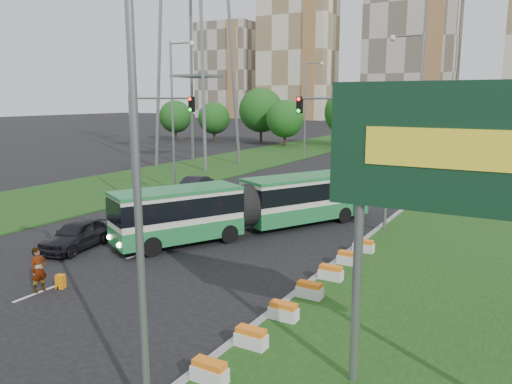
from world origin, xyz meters
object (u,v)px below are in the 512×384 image
Objects in this scene: traffic_mast_median at (361,138)px; articulated_bus at (248,204)px; pedestrian at (39,270)px; shopping_trolley at (60,282)px; car_left_near at (78,234)px; traffic_mast_left at (148,131)px; billboard at (459,164)px; car_left_far at (194,186)px.

traffic_mast_median reaches higher than articulated_bus.
pedestrian is 1.00m from shopping_trolley.
car_left_near is at bearing 42.10° from pedestrian.
shopping_trolley is at bearing -61.36° from traffic_mast_left.
traffic_mast_left is (-22.63, 15.00, -0.81)m from billboard.
billboard is at bearing -64.97° from traffic_mast_median.
shopping_trolley is at bearing 176.99° from billboard.
articulated_bus is at bearing -4.62° from pedestrian.
shopping_trolley is (-7.39, -15.22, -5.07)m from traffic_mast_median.
traffic_mast_left is at bearing 33.62° from pedestrian.
traffic_mast_left is 16.98m from shopping_trolley.
car_left_near is 1.01× the size of car_left_far.
car_left_near is at bearing 165.19° from billboard.
shopping_trolley is (7.77, -14.22, -5.07)m from traffic_mast_left.
traffic_mast_median is at bearing 35.46° from car_left_near.
car_left_far is (-22.15, 19.51, -5.44)m from billboard.
traffic_mast_left is 1.83× the size of car_left_far.
pedestrian is at bearing -63.68° from traffic_mast_left.
traffic_mast_median reaches higher than car_left_near.
shopping_trolley is (7.29, -18.73, -0.44)m from car_left_far.
articulated_bus is at bearing -143.80° from traffic_mast_median.
pedestrian reaches higher than car_left_far.
car_left_near is (4.03, -10.08, -4.60)m from traffic_mast_left.
billboard is 4.37× the size of pedestrian.
traffic_mast_median is 1.00× the size of traffic_mast_left.
articulated_bus is at bearing 41.53° from car_left_near.
articulated_bus is (9.89, -2.85, -3.75)m from traffic_mast_left.
articulated_bus reaches higher than car_left_near.
car_left_near reaches higher than shopping_trolley.
traffic_mast_median is at bearing 64.12° from articulated_bus.
traffic_mast_median is 1.83× the size of car_left_far.
pedestrian is 3.20× the size of shopping_trolley.
traffic_mast_left reaches higher than car_left_far.
pedestrian is at bearing -116.17° from traffic_mast_median.
billboard and traffic_mast_median have the same top height.
car_left_far is 2.39× the size of pedestrian.
billboard is 1.81× the size of car_left_near.
traffic_mast_median is 1.81× the size of car_left_near.
traffic_mast_median is 4.37× the size of pedestrian.
billboard is 1.83× the size of car_left_far.
traffic_mast_median is at bearing -18.87° from pedestrian.
traffic_mast_median is at bearing 3.77° from traffic_mast_left.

